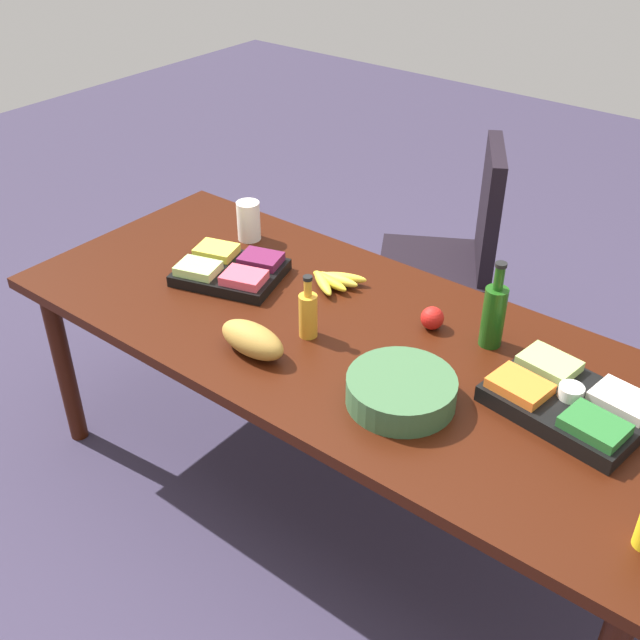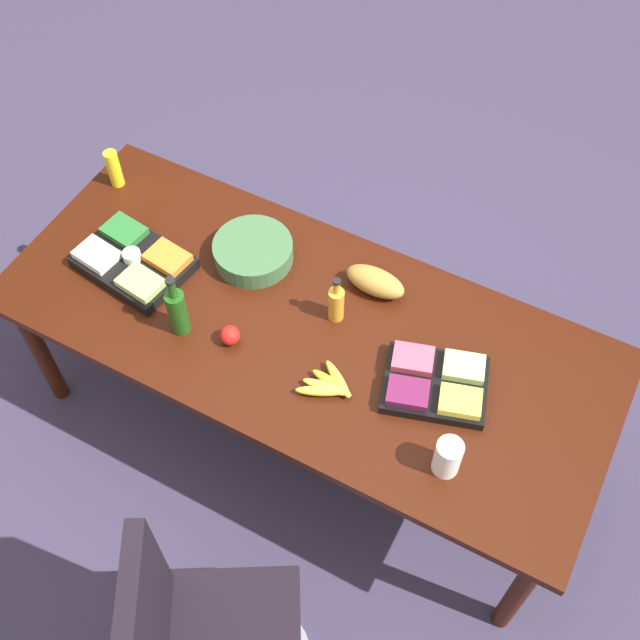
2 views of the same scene
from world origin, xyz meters
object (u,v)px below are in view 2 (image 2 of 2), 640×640
at_px(mayo_jar, 448,457).
at_px(bread_loaf, 375,282).
at_px(banana_bunch, 329,385).
at_px(veggie_tray, 133,261).
at_px(mustard_bottle, 114,169).
at_px(fruit_platter, 435,383).
at_px(dressing_bottle, 336,303).
at_px(apple_red, 230,335).
at_px(wine_bottle, 177,311).
at_px(conference_table, 305,336).
at_px(salad_bowl, 253,251).

relative_size(mayo_jar, bread_loaf, 0.65).
relative_size(bread_loaf, banana_bunch, 1.21).
bearing_deg(veggie_tray, mustard_bottle, -45.64).
relative_size(fruit_platter, dressing_bottle, 1.95).
relative_size(fruit_platter, veggie_tray, 0.93).
bearing_deg(apple_red, bread_loaf, -128.12).
height_order(veggie_tray, wine_bottle, wine_bottle).
height_order(mayo_jar, bread_loaf, mayo_jar).
height_order(conference_table, dressing_bottle, dressing_bottle).
distance_m(wine_bottle, bread_loaf, 0.75).
xyz_separation_m(wine_bottle, mustard_bottle, (0.66, -0.50, -0.03)).
relative_size(salad_bowl, mayo_jar, 2.02).
distance_m(veggie_tray, banana_bunch, 0.94).
xyz_separation_m(conference_table, veggie_tray, (0.72, 0.07, 0.11)).
distance_m(veggie_tray, mayo_jar, 1.42).
height_order(salad_bowl, apple_red, salad_bowl).
height_order(conference_table, veggie_tray, veggie_tray).
distance_m(salad_bowl, bread_loaf, 0.50).
bearing_deg(apple_red, wine_bottle, 10.95).
bearing_deg(salad_bowl, mayo_jar, 155.13).
bearing_deg(conference_table, bread_loaf, -119.73).
relative_size(conference_table, banana_bunch, 11.74).
xyz_separation_m(mayo_jar, dressing_bottle, (0.60, -0.37, 0.01)).
xyz_separation_m(fruit_platter, wine_bottle, (0.93, 0.21, 0.08)).
height_order(mustard_bottle, dressing_bottle, dressing_bottle).
bearing_deg(dressing_bottle, veggie_tray, 11.23).
bearing_deg(conference_table, mayo_jar, 157.68).
relative_size(conference_table, mustard_bottle, 13.48).
relative_size(mayo_jar, dressing_bottle, 0.71).
height_order(wine_bottle, mayo_jar, wine_bottle).
relative_size(veggie_tray, dressing_bottle, 2.10).
distance_m(salad_bowl, dressing_bottle, 0.43).
relative_size(fruit_platter, mayo_jar, 2.74).
xyz_separation_m(conference_table, fruit_platter, (-0.53, 0.02, 0.10)).
relative_size(mustard_bottle, banana_bunch, 0.87).
height_order(conference_table, banana_bunch, banana_bunch).
distance_m(conference_table, salad_bowl, 0.40).
distance_m(mayo_jar, bread_loaf, 0.77).
bearing_deg(fruit_platter, dressing_bottle, -13.80).
relative_size(salad_bowl, wine_bottle, 1.07).
height_order(salad_bowl, mayo_jar, mayo_jar).
bearing_deg(salad_bowl, fruit_platter, 166.52).
bearing_deg(conference_table, veggie_tray, 5.24).
bearing_deg(fruit_platter, salad_bowl, -13.48).
relative_size(mustard_bottle, apple_red, 2.28).
distance_m(mustard_bottle, banana_bunch, 1.34).
bearing_deg(wine_bottle, apple_red, -169.05).
bearing_deg(conference_table, fruit_platter, 178.18).
height_order(fruit_platter, veggie_tray, veggie_tray).
xyz_separation_m(fruit_platter, mustard_bottle, (1.59, -0.29, 0.05)).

